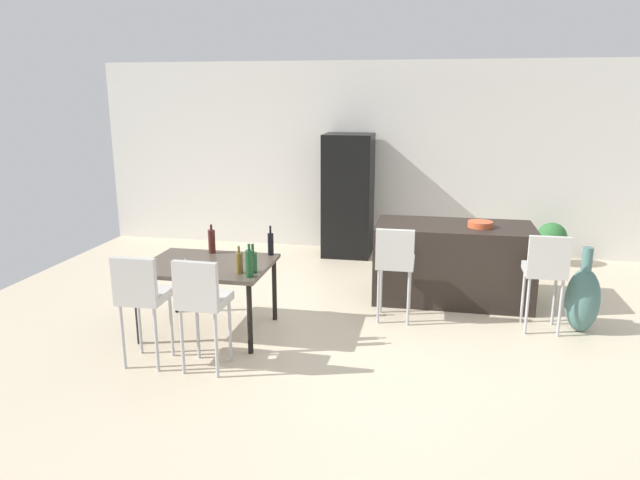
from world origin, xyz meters
The scene contains 18 objects.
ground_plane centered at (0.00, 0.00, 0.00)m, with size 10.00×10.00×0.00m, color beige.
back_wall centered at (0.00, 3.10, 1.45)m, with size 10.00×0.12×2.90m, color silver.
kitchen_island centered at (0.59, 0.90, 0.46)m, with size 1.83×0.89×0.92m, color black.
bar_chair_left centered at (-0.04, 0.07, 0.70)m, with size 0.40×0.40×1.05m.
bar_chair_middle centered at (1.48, 0.07, 0.70)m, with size 0.40×0.40×1.05m.
dining_table centered at (-1.90, -0.58, 0.67)m, with size 1.27×0.99×0.74m.
dining_chair_near centered at (-2.19, -1.44, 0.70)m, with size 0.41×0.41×1.05m.
dining_chair_far centered at (-1.62, -1.44, 0.70)m, with size 0.41×0.41×1.05m.
wine_bottle_right centered at (-1.34, -0.93, 0.87)m, with size 0.07×0.07×0.32m.
wine_bottle_middle centered at (-1.47, -0.84, 0.85)m, with size 0.07×0.07×0.27m.
wine_bottle_near centered at (-1.35, -0.15, 0.87)m, with size 0.06×0.06×0.32m.
wine_bottle_left centered at (-2.00, -0.20, 0.87)m, with size 0.08×0.08×0.31m.
wine_bottle_end centered at (-1.35, -0.79, 0.85)m, with size 0.08×0.08×0.28m.
wine_glass_far centered at (-1.95, -1.01, 0.86)m, with size 0.07×0.07×0.17m.
refrigerator centered at (-0.93, 2.66, 0.92)m, with size 0.72×0.68×1.84m, color black.
fruit_bowl centered at (0.87, 0.83, 0.96)m, with size 0.28×0.28×0.07m, color #C6512D.
floor_vase centered at (1.89, 0.16, 0.35)m, with size 0.34×0.34×0.91m.
potted_plant centered at (2.03, 2.65, 0.37)m, with size 0.42×0.42×0.62m.
Camera 1 is at (0.31, -5.92, 2.42)m, focal length 32.56 mm.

